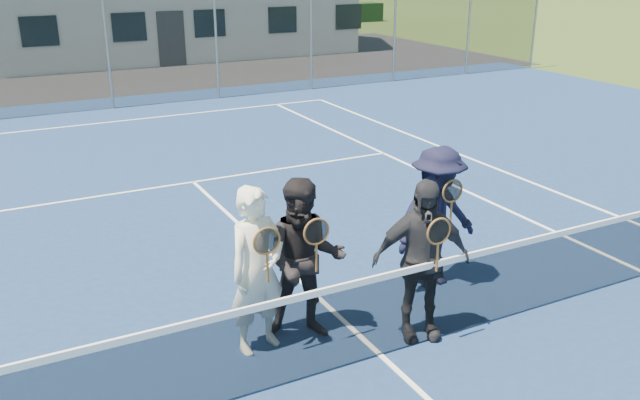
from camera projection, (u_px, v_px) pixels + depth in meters
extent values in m
plane|color=#2F4318|center=(76.00, 73.00, 23.74)|extent=(220.00, 220.00, 0.00)
cube|color=navy|center=(380.00, 356.00, 7.07)|extent=(30.00, 30.00, 0.02)
cube|color=black|center=(36.00, 27.00, 33.56)|extent=(40.00, 1.20, 1.10)
cube|color=white|center=(127.00, 120.00, 16.97)|extent=(10.97, 0.06, 0.01)
cube|color=white|center=(194.00, 182.00, 12.40)|extent=(8.23, 0.06, 0.01)
cube|color=white|center=(380.00, 355.00, 7.06)|extent=(0.06, 12.80, 0.01)
cube|color=black|center=(382.00, 317.00, 6.90)|extent=(11.60, 0.02, 0.88)
cube|color=white|center=(383.00, 277.00, 6.75)|extent=(11.60, 0.03, 0.07)
cylinder|color=slate|center=(108.00, 53.00, 17.81)|extent=(0.07, 0.07, 3.00)
cylinder|color=slate|center=(216.00, 46.00, 19.11)|extent=(0.07, 0.07, 3.00)
cylinder|color=slate|center=(311.00, 40.00, 20.41)|extent=(0.07, 0.07, 3.00)
cylinder|color=slate|center=(395.00, 35.00, 21.70)|extent=(0.07, 0.07, 3.00)
cylinder|color=slate|center=(469.00, 30.00, 23.00)|extent=(0.07, 0.07, 3.00)
cylinder|color=slate|center=(535.00, 26.00, 24.30)|extent=(0.07, 0.07, 3.00)
cube|color=black|center=(108.00, 53.00, 17.81)|extent=(30.00, 0.03, 3.00)
cube|color=silver|center=(156.00, 18.00, 28.33)|extent=(15.00, 8.00, 2.80)
cube|color=#2D2D33|center=(172.00, 39.00, 24.90)|extent=(1.00, 0.06, 2.00)
cube|color=black|center=(39.00, 31.00, 22.78)|extent=(1.20, 0.06, 1.00)
cube|color=black|center=(129.00, 27.00, 24.08)|extent=(1.20, 0.06, 1.00)
cube|color=black|center=(210.00, 23.00, 25.38)|extent=(1.20, 0.06, 1.00)
cube|color=black|center=(283.00, 20.00, 26.67)|extent=(1.20, 0.06, 1.00)
cube|color=black|center=(349.00, 17.00, 27.97)|extent=(1.20, 0.06, 1.00)
imported|color=white|center=(257.00, 270.00, 6.92)|extent=(0.74, 0.57, 1.80)
torus|color=brown|center=(267.00, 241.00, 6.54)|extent=(0.29, 0.02, 0.29)
cylinder|color=black|center=(267.00, 241.00, 6.54)|extent=(0.25, 0.00, 0.25)
cylinder|color=brown|center=(267.00, 267.00, 6.64)|extent=(0.03, 0.03, 0.32)
imported|color=black|center=(305.00, 260.00, 7.13)|extent=(1.08, 0.98, 1.80)
torus|color=brown|center=(316.00, 232.00, 6.76)|extent=(0.29, 0.02, 0.29)
cylinder|color=black|center=(316.00, 232.00, 6.76)|extent=(0.25, 0.00, 0.25)
cylinder|color=brown|center=(316.00, 257.00, 6.86)|extent=(0.03, 0.03, 0.32)
imported|color=#232428|center=(421.00, 260.00, 7.14)|extent=(1.14, 0.76, 1.80)
torus|color=brown|center=(439.00, 231.00, 6.77)|extent=(0.29, 0.02, 0.29)
cylinder|color=black|center=(439.00, 231.00, 6.77)|extent=(0.25, 0.00, 0.25)
cylinder|color=brown|center=(437.00, 257.00, 6.87)|extent=(0.03, 0.03, 0.32)
imported|color=black|center=(436.00, 218.00, 8.29)|extent=(1.21, 0.76, 1.80)
torus|color=brown|center=(452.00, 191.00, 7.92)|extent=(0.29, 0.02, 0.29)
cylinder|color=black|center=(452.00, 191.00, 7.92)|extent=(0.25, 0.00, 0.25)
cylinder|color=brown|center=(451.00, 213.00, 8.01)|extent=(0.03, 0.03, 0.32)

